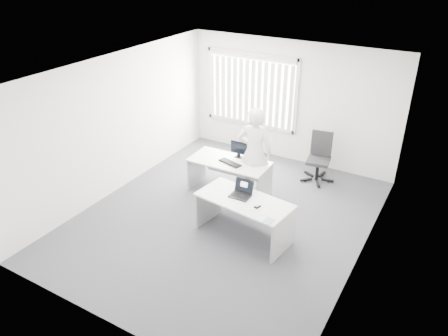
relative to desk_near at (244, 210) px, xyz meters
The scene contains 18 objects.
ground 0.84m from the desk_near, 151.77° to the left, with size 6.00×6.00×0.00m, color #4B4B52.
wall_back 3.46m from the desk_near, 99.74° to the left, with size 5.00×0.02×2.80m, color silver.
wall_front 2.89m from the desk_near, 101.88° to the right, with size 5.00×0.02×2.80m, color silver.
wall_left 3.20m from the desk_near, behind, with size 0.02×6.00×2.80m, color silver.
wall_right 2.14m from the desk_near, ahead, with size 0.02×6.00×2.80m, color silver.
ceiling 2.35m from the desk_near, 151.77° to the left, with size 5.00×6.00×0.02m, color white.
window 3.76m from the desk_near, 115.64° to the left, with size 2.32×0.06×1.76m, color beige.
blinds 3.70m from the desk_near, 116.06° to the left, with size 2.20×0.10×1.50m, color silver, non-canonical shape.
desk_near is the anchor object (origin of this frame).
desk_far 1.51m from the desk_near, 129.23° to the left, with size 1.63×0.79×0.74m.
office_chair 2.70m from the desk_near, 80.97° to the left, with size 0.70×0.70×1.08m.
person 1.50m from the desk_near, 109.97° to the left, with size 0.69×0.46×1.90m, color silver.
laptop 0.36m from the desk_near, 158.96° to the left, with size 0.35×0.31×0.27m, color black, non-canonical shape.
paper_sheet 0.38m from the desk_near, 14.76° to the right, with size 0.31×0.22×0.00m, color white.
mouse 0.40m from the desk_near, 19.34° to the right, with size 0.06×0.11×0.05m, color #B9B9BC, non-canonical shape.
booklet 0.78m from the desk_near, 31.73° to the right, with size 0.14×0.20×0.01m, color white.
keyboard 1.42m from the desk_near, 129.43° to the left, with size 0.50×0.17×0.02m, color black.
monitor 1.70m from the desk_near, 121.74° to the left, with size 0.36×0.11×0.36m, color black, non-canonical shape.
Camera 1 is at (3.47, -5.96, 4.65)m, focal length 35.00 mm.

